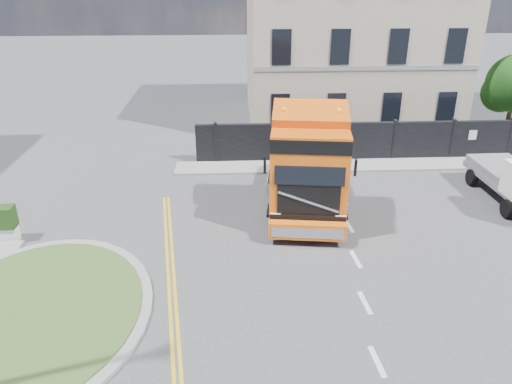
{
  "coord_description": "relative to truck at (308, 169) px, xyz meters",
  "views": [
    {
      "loc": [
        -1.16,
        -14.72,
        9.13
      ],
      "look_at": [
        -0.37,
        1.35,
        1.8
      ],
      "focal_mm": 35.0,
      "sensor_mm": 36.0,
      "label": 1
    }
  ],
  "objects": [
    {
      "name": "truck",
      "position": [
        0.0,
        0.0,
        0.0
      ],
      "size": [
        3.65,
        7.63,
        4.4
      ],
      "rotation": [
        0.0,
        0.0,
        -0.13
      ],
      "color": "black",
      "rests_on": "ground"
    },
    {
      "name": "traffic_island",
      "position": [
        -8.73,
        -6.03,
        -1.89
      ],
      "size": [
        6.8,
        6.8,
        0.17
      ],
      "color": "gray",
      "rests_on": "ground"
    },
    {
      "name": "hoarding_fence",
      "position": [
        4.83,
        5.97,
        -0.97
      ],
      "size": [
        18.8,
        0.25,
        2.0
      ],
      "color": "black",
      "rests_on": "ground"
    },
    {
      "name": "tree",
      "position": [
        12.65,
        9.07,
        1.08
      ],
      "size": [
        3.2,
        3.2,
        4.8
      ],
      "color": "#382619",
      "rests_on": "ground"
    },
    {
      "name": "georgian_building",
      "position": [
        4.27,
        13.47,
        3.8
      ],
      "size": [
        12.3,
        10.3,
        12.8
      ],
      "color": "#C0AF98",
      "rests_on": "ground"
    },
    {
      "name": "pavement_far",
      "position": [
        4.27,
        5.07,
        -1.91
      ],
      "size": [
        20.0,
        1.6,
        0.12
      ],
      "primitive_type": "cube",
      "color": "gray",
      "rests_on": "ground"
    },
    {
      "name": "ground",
      "position": [
        -1.73,
        -3.03,
        -1.97
      ],
      "size": [
        120.0,
        120.0,
        0.0
      ],
      "primitive_type": "plane",
      "color": "#424244",
      "rests_on": "ground"
    }
  ]
}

